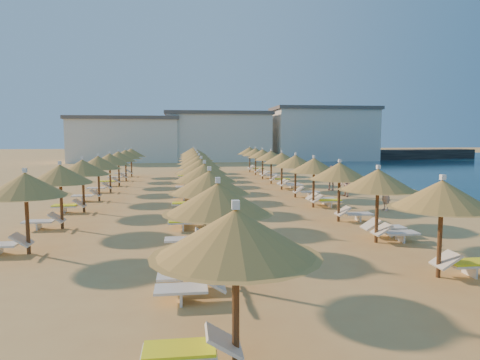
{
  "coord_description": "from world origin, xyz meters",
  "views": [
    {
      "loc": [
        -4.05,
        -19.27,
        3.72
      ],
      "look_at": [
        -1.1,
        4.0,
        1.3
      ],
      "focal_mm": 32.0,
      "sensor_mm": 36.0,
      "label": 1
    }
  ],
  "objects": [
    {
      "name": "jetty",
      "position": [
        28.84,
        45.87,
        0.75
      ],
      "size": [
        30.22,
        9.57,
        1.5
      ],
      "primitive_type": "cube",
      "rotation": [
        0.0,
        0.0,
        0.19
      ],
      "color": "black",
      "rests_on": "ground"
    },
    {
      "name": "parasol_row_east",
      "position": [
        2.53,
        5.9,
        2.16
      ],
      "size": [
        2.72,
        40.06,
        2.73
      ],
      "color": "brown",
      "rests_on": "ground"
    },
    {
      "name": "beachgoer_a",
      "position": [
        5.83,
        0.77,
        0.9
      ],
      "size": [
        0.48,
        0.69,
        1.81
      ],
      "primitive_type": "imported",
      "rotation": [
        0.0,
        0.0,
        -1.5
      ],
      "color": "tan",
      "rests_on": "ground"
    },
    {
      "name": "hotel_blocks",
      "position": [
        2.76,
        44.82,
        3.7
      ],
      "size": [
        45.25,
        9.05,
        8.1
      ],
      "color": "white",
      "rests_on": "ground"
    },
    {
      "name": "parasol_row_west",
      "position": [
        -3.29,
        5.9,
        2.16
      ],
      "size": [
        2.72,
        40.06,
        2.73
      ],
      "color": "brown",
      "rests_on": "ground"
    },
    {
      "name": "beachgoer_b",
      "position": [
        5.65,
        5.74,
        0.77
      ],
      "size": [
        0.7,
        0.84,
        1.55
      ],
      "primitive_type": "imported",
      "rotation": [
        0.0,
        0.0,
        -1.4
      ],
      "color": "tan",
      "rests_on": "ground"
    },
    {
      "name": "ground",
      "position": [
        0.0,
        0.0,
        0.0
      ],
      "size": [
        220.0,
        220.0,
        0.0
      ],
      "primitive_type": "plane",
      "color": "tan",
      "rests_on": "ground"
    },
    {
      "name": "loungers",
      "position": [
        -2.13,
        6.17,
        0.34
      ],
      "size": [
        14.54,
        38.89,
        0.66
      ],
      "color": "white",
      "rests_on": "ground"
    },
    {
      "name": "beachgoer_c",
      "position": [
        5.83,
        8.91,
        0.85
      ],
      "size": [
        1.06,
        0.91,
        1.71
      ],
      "primitive_type": "imported",
      "rotation": [
        0.0,
        0.0,
        -0.6
      ],
      "color": "tan",
      "rests_on": "ground"
    },
    {
      "name": "parasol_row_inland",
      "position": [
        -9.03,
        7.77,
        2.16
      ],
      "size": [
        2.72,
        28.85,
        2.73
      ],
      "color": "brown",
      "rests_on": "ground"
    }
  ]
}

